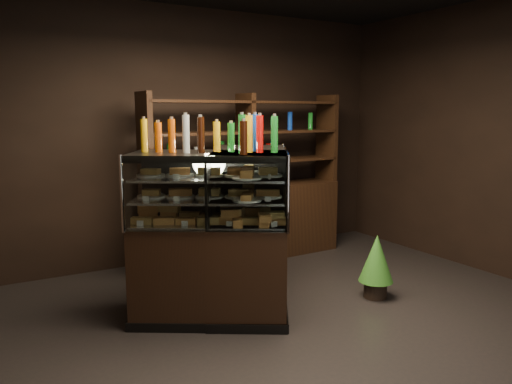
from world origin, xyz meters
TOP-DOWN VIEW (x-y plane):
  - ground at (0.00, 0.00)m, footprint 5.00×5.00m
  - room_shell at (0.00, 0.00)m, footprint 5.02×5.02m
  - display_case at (-0.51, 0.74)m, footprint 1.83×1.50m
  - food_display at (-0.51, 0.74)m, footprint 1.43×1.14m
  - bottles_top at (-0.51, 0.74)m, footprint 1.26×1.00m
  - potted_conifer at (0.85, 0.31)m, footprint 0.33×0.33m
  - back_shelving at (0.36, 2.05)m, footprint 2.54×0.50m

SIDE VIEW (x-z plane):
  - ground at x=0.00m, z-range 0.00..0.00m
  - potted_conifer at x=0.85m, z-range 0.05..0.76m
  - display_case at x=-0.51m, z-range -0.24..1.22m
  - back_shelving at x=0.36m, z-range -0.40..1.60m
  - food_display at x=-0.51m, z-range 0.88..1.33m
  - bottles_top at x=-0.51m, z-range 1.45..1.75m
  - room_shell at x=0.00m, z-range 0.44..3.45m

